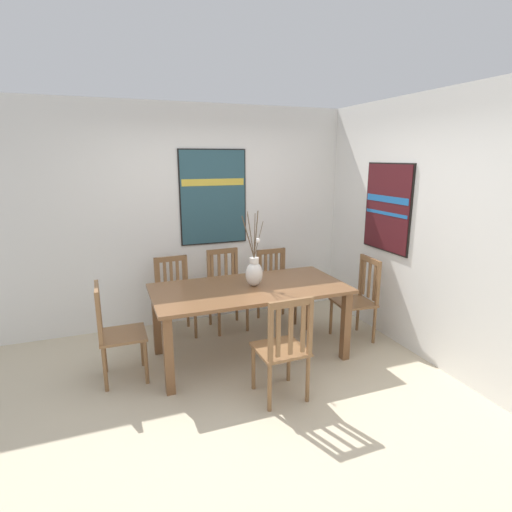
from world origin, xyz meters
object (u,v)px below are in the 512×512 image
Objects in this scene: painting_on_side_wall at (388,208)px; chair_2 at (226,288)px; centerpiece_vase at (254,272)px; chair_5 at (116,332)px; painting_on_back_wall at (213,197)px; chair_4 at (174,294)px; chair_0 at (275,284)px; chair_3 at (358,298)px; dining_table at (250,296)px; chair_1 at (283,347)px.

chair_2 is at bearing 154.43° from painting_on_side_wall.
centerpiece_vase is 1.45m from chair_5.
chair_4 is at bearing -150.69° from painting_on_back_wall.
chair_5 is (-1.97, -0.82, -0.00)m from chair_0.
centerpiece_vase reaches higher than chair_0.
chair_0 is 1.00× the size of chair_4.
chair_3 is at bearing -33.18° from chair_2.
painting_on_back_wall reaches higher than chair_0.
chair_2 is 1.02× the size of chair_5.
painting_on_side_wall is (1.69, 0.03, 0.84)m from dining_table.
chair_2 is 0.83× the size of painting_on_back_wall.
chair_5 reaches higher than chair_4.
chair_5 is at bearing 179.29° from chair_3.
painting_on_side_wall is at bearing -33.97° from painting_on_back_wall.
painting_on_back_wall is at bearing 95.02° from centerpiece_vase.
dining_table is 1.33m from chair_3.
painting_on_side_wall is at bearing 0.45° from chair_5.
dining_table is at bearing 90.03° from chair_1.
chair_4 is (-0.64, 1.71, -0.00)m from chair_1.
painting_on_side_wall is at bearing 1.13° from dining_table.
centerpiece_vase is at bearing -84.98° from painting_on_back_wall.
chair_2 is 1.58m from chair_3.
chair_1 is 1.00× the size of chair_2.
chair_4 is (-0.64, 0.87, -0.18)m from dining_table.
painting_on_back_wall reaches higher than dining_table.
painting_on_side_wall reaches higher than chair_3.
chair_4 is at bearing 51.28° from chair_5.
painting_on_back_wall is 2.09m from painting_on_side_wall.
centerpiece_vase is 0.97m from chair_1.
chair_1 is 1.00× the size of chair_3.
painting_on_side_wall is (2.32, -0.84, 1.03)m from chair_4.
chair_4 is 1.10m from chair_5.
centerpiece_vase is 1.73m from painting_on_side_wall.
painting_on_back_wall reaches higher than centerpiece_vase.
chair_4 is 2.67m from painting_on_side_wall.
centerpiece_vase is 0.80× the size of chair_2.
chair_5 is (-1.38, -0.01, -0.44)m from centerpiece_vase.
chair_2 is (-0.00, 0.84, -0.18)m from dining_table.
chair_5 is (-1.33, 0.85, -0.00)m from chair_1.
chair_5 is 0.95× the size of painting_on_side_wall.
chair_3 is at bearing 31.79° from chair_1.
chair_0 is 0.97× the size of chair_5.
dining_table is at bearing -0.42° from chair_5.
chair_2 is at bearing 32.19° from chair_5.
painting_on_back_wall is at bearing 151.37° from chair_0.
chair_1 is 0.82× the size of painting_on_back_wall.
chair_4 is at bearing 155.50° from chair_3.
painting_on_side_wall is at bearing -37.16° from chair_0.
chair_1 reaches higher than dining_table.
chair_2 reaches higher than dining_table.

